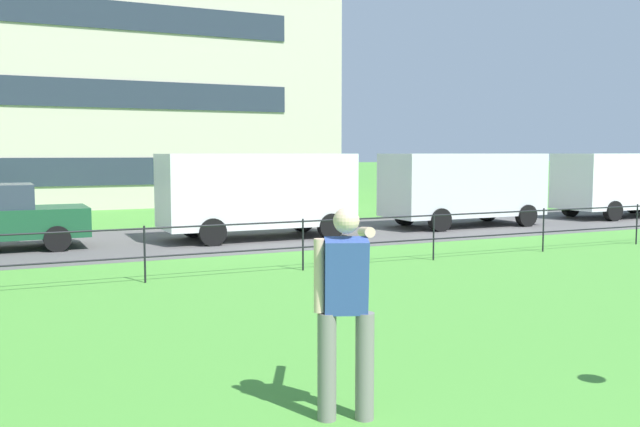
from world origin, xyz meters
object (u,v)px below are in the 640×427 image
person_thrower (346,306)px  panel_van_left (624,181)px  panel_van_far_right (464,185)px  panel_van_far_left (258,191)px

person_thrower → panel_van_left: size_ratio=0.36×
panel_van_far_right → panel_van_far_left: bearing=-178.1°
person_thrower → panel_van_far_left: panel_van_far_left is taller
panel_van_far_right → person_thrower: bearing=-130.1°
person_thrower → panel_van_left: (17.29, 12.36, 0.29)m
panel_van_far_left → panel_van_left: 13.78m
person_thrower → panel_van_far_left: size_ratio=0.36×
panel_van_far_left → panel_van_left: same height
person_thrower → panel_van_far_left: bearing=73.7°
panel_van_far_left → panel_van_left: size_ratio=1.00×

